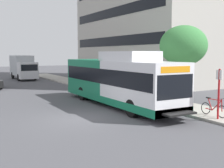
# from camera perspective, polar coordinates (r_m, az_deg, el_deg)

# --- Properties ---
(ground_plane) EXTENTS (120.00, 120.00, 0.00)m
(ground_plane) POSITION_cam_1_polar(r_m,az_deg,el_deg) (22.99, -14.33, -2.89)
(ground_plane) COLOR #4C4C51
(sidewalk_curb) EXTENTS (3.00, 56.00, 0.14)m
(sidewalk_curb) POSITION_cam_1_polar(r_m,az_deg,el_deg) (24.00, 3.32, -2.17)
(sidewalk_curb) COLOR #A8A399
(sidewalk_curb) RESTS_ON ground
(transit_bus) EXTENTS (2.58, 12.25, 3.65)m
(transit_bus) POSITION_cam_1_polar(r_m,az_deg,el_deg) (19.27, 1.05, 0.70)
(transit_bus) COLOR white
(transit_bus) RESTS_ON ground
(bus_stop_sign_pole) EXTENTS (0.10, 0.36, 2.60)m
(bus_stop_sign_pole) POSITION_cam_1_polar(r_m,az_deg,el_deg) (15.65, 20.51, -1.13)
(bus_stop_sign_pole) COLOR red
(bus_stop_sign_pole) RESTS_ON sidewalk_curb
(bicycle_parked) EXTENTS (0.52, 1.76, 1.02)m
(bicycle_parked) POSITION_cam_1_polar(r_m,az_deg,el_deg) (16.50, 19.62, -4.57)
(bicycle_parked) COLOR black
(bicycle_parked) RESTS_ON sidewalk_curb
(street_tree_near_stop) EXTENTS (3.20, 3.20, 5.28)m
(street_tree_near_stop) POSITION_cam_1_polar(r_m,az_deg,el_deg) (20.11, 14.03, 7.40)
(street_tree_near_stop) COLOR #4C3823
(street_tree_near_stop) RESTS_ON sidewalk_curb
(box_truck_background) EXTENTS (2.32, 7.01, 3.25)m
(box_truck_background) POSITION_cam_1_polar(r_m,az_deg,el_deg) (40.95, -17.33, 3.33)
(box_truck_background) COLOR silver
(box_truck_background) RESTS_ON ground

